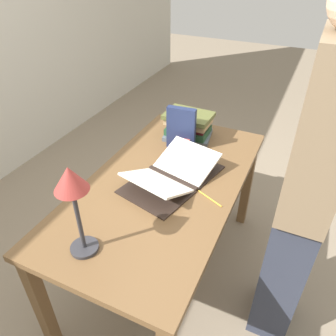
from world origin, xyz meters
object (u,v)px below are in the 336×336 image
object	(u,v)px
reading_lamp	(72,190)
person_reader	(303,203)
open_book	(173,175)
pencil	(210,198)
book_standing_upright	(181,129)
book_stack_tall	(188,125)
coffee_mug	(183,144)

from	to	relation	value
reading_lamp	person_reader	size ratio (longest dim) A/B	0.24
open_book	pencil	world-z (taller)	open_book
book_standing_upright	person_reader	xyz separation A→B (m)	(-0.38, -0.74, -0.01)
book_standing_upright	open_book	bearing A→B (deg)	-169.93
person_reader	reading_lamp	bearing A→B (deg)	-55.76
pencil	book_stack_tall	bearing A→B (deg)	32.11
open_book	book_standing_upright	bearing A→B (deg)	29.36
book_standing_upright	book_stack_tall	bearing A→B (deg)	-0.68
book_stack_tall	book_standing_upright	world-z (taller)	book_standing_upright
book_stack_tall	pencil	size ratio (longest dim) A/B	2.16
book_standing_upright	person_reader	distance (m)	0.83
open_book	coffee_mug	world-z (taller)	open_book
book_stack_tall	coffee_mug	size ratio (longest dim) A/B	2.73
book_stack_tall	person_reader	world-z (taller)	person_reader
open_book	pencil	bearing A→B (deg)	-92.32
book_stack_tall	pencil	world-z (taller)	book_stack_tall
open_book	coffee_mug	bearing A→B (deg)	26.51
reading_lamp	person_reader	distance (m)	0.98
coffee_mug	person_reader	xyz separation A→B (m)	(-0.35, -0.72, 0.08)
open_book	pencil	distance (m)	0.25
open_book	person_reader	distance (m)	0.66
open_book	pencil	size ratio (longest dim) A/B	4.08
open_book	reading_lamp	size ratio (longest dim) A/B	1.46
book_stack_tall	book_standing_upright	size ratio (longest dim) A/B	1.21
open_book	person_reader	world-z (taller)	person_reader
book_standing_upright	reading_lamp	bearing A→B (deg)	171.54
reading_lamp	book_stack_tall	bearing A→B (deg)	-1.76
book_standing_upright	person_reader	bearing A→B (deg)	-122.46
open_book	coffee_mug	xyz separation A→B (m)	(0.30, 0.07, 0.01)
book_stack_tall	coffee_mug	world-z (taller)	book_stack_tall
reading_lamp	pencil	bearing A→B (deg)	-35.03
book_standing_upright	pencil	size ratio (longest dim) A/B	1.79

